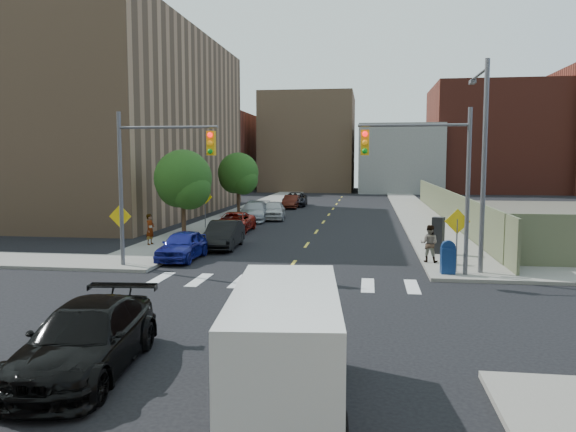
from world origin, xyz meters
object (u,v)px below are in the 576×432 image
(parked_car_grey, at_px, (295,199))
(payphone, at_px, (438,235))
(parked_car_blue, at_px, (183,245))
(parked_car_silver, at_px, (254,212))
(mailbox, at_px, (448,257))
(parked_car_white, at_px, (274,210))
(pedestrian_east, at_px, (429,243))
(parked_car_maroon, at_px, (291,202))
(pedestrian_west, at_px, (150,229))
(parked_car_red, at_px, (234,222))
(cargo_van, at_px, (286,344))
(parked_car_black, at_px, (224,235))
(black_sedan, at_px, (86,339))

(parked_car_grey, xyz_separation_m, payphone, (11.20, -29.60, 0.35))
(parked_car_blue, height_order, parked_car_silver, parked_car_silver)
(parked_car_grey, relative_size, mailbox, 3.71)
(parked_car_white, height_order, pedestrian_east, pedestrian_east)
(pedestrian_east, bearing_deg, parked_car_silver, -39.87)
(parked_car_white, height_order, parked_car_maroon, parked_car_white)
(parked_car_silver, bearing_deg, pedestrian_west, -104.88)
(parked_car_grey, distance_m, pedestrian_west, 29.14)
(parked_car_white, height_order, payphone, payphone)
(payphone, bearing_deg, pedestrian_west, -158.96)
(parked_car_blue, relative_size, pedestrian_west, 2.44)
(parked_car_red, height_order, parked_car_maroon, parked_car_red)
(parked_car_maroon, xyz_separation_m, mailbox, (11.00, -31.94, 0.17))
(parked_car_maroon, distance_m, parked_car_grey, 2.79)
(pedestrian_west, bearing_deg, cargo_van, -141.98)
(parked_car_blue, relative_size, parked_car_black, 0.92)
(parked_car_grey, height_order, pedestrian_east, pedestrian_east)
(parked_car_red, distance_m, parked_car_grey, 21.77)
(parked_car_white, height_order, pedestrian_west, pedestrian_west)
(parked_car_maroon, xyz_separation_m, parked_car_grey, (0.00, 2.79, 0.06))
(parked_car_red, bearing_deg, pedestrian_west, -114.02)
(pedestrian_west, bearing_deg, mailbox, -101.86)
(parked_car_red, distance_m, cargo_van, 27.16)
(parked_car_red, relative_size, payphone, 2.60)
(parked_car_blue, height_order, parked_car_black, parked_car_black)
(parked_car_red, relative_size, pedestrian_east, 2.77)
(parked_car_blue, bearing_deg, payphone, 13.33)
(parked_car_white, bearing_deg, mailbox, -68.26)
(cargo_van, height_order, pedestrian_west, cargo_van)
(parked_car_black, bearing_deg, parked_car_grey, 87.20)
(parked_car_black, height_order, cargo_van, cargo_van)
(parked_car_grey, bearing_deg, payphone, -72.41)
(parked_car_black, height_order, parked_car_red, parked_car_black)
(parked_car_white, bearing_deg, black_sedan, -93.39)
(payphone, distance_m, pedestrian_west, 15.62)
(parked_car_red, xyz_separation_m, cargo_van, (7.40, -26.13, 0.60))
(cargo_van, height_order, payphone, cargo_van)
(parked_car_black, xyz_separation_m, parked_car_white, (0.22, 15.17, 0.01))
(parked_car_black, bearing_deg, mailbox, -30.89)
(black_sedan, bearing_deg, parked_car_maroon, 86.16)
(parked_car_red, bearing_deg, parked_car_blue, -90.36)
(parked_car_red, xyz_separation_m, parked_car_white, (1.30, 8.27, 0.09))
(black_sedan, bearing_deg, parked_car_blue, 94.69)
(parked_car_red, bearing_deg, black_sedan, -84.45)
(parked_car_red, height_order, payphone, payphone)
(parked_car_blue, height_order, cargo_van, cargo_van)
(parked_car_maroon, distance_m, black_sedan, 44.03)
(parked_car_black, height_order, payphone, payphone)
(parked_car_blue, height_order, black_sedan, black_sedan)
(parked_car_black, height_order, black_sedan, black_sedan)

